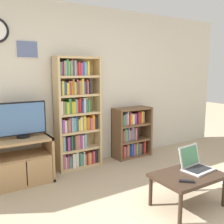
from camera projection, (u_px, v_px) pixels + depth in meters
wall_back at (74, 87)px, 4.26m from camera, size 6.52×0.09×2.60m
tv_stand at (22, 161)px, 3.67m from camera, size 0.79×0.49×0.64m
television at (22, 120)px, 3.63m from camera, size 0.65×0.18×0.50m
bookshelf_tall at (76, 115)px, 4.17m from camera, size 0.73×0.26×1.78m
bookshelf_short at (130, 133)px, 4.77m from camera, size 0.70×0.32×0.91m
coffee_table at (188, 178)px, 3.03m from camera, size 0.80×0.55×0.39m
laptop at (195, 164)px, 3.16m from camera, size 0.38×0.34×0.28m
remote_near_laptop at (187, 181)px, 2.80m from camera, size 0.15×0.14×0.02m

